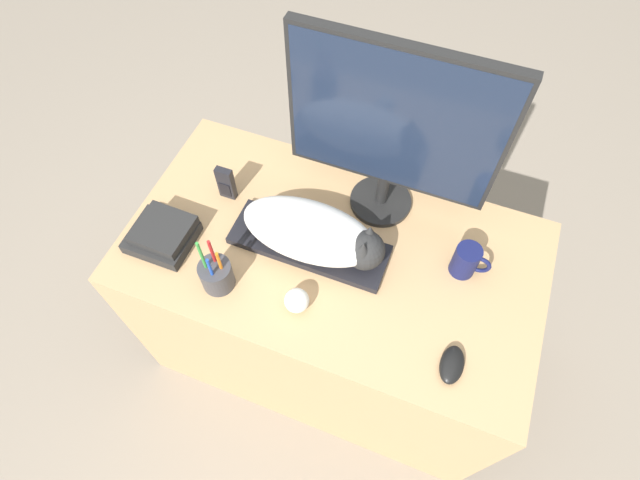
{
  "coord_description": "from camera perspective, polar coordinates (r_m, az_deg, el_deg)",
  "views": [
    {
      "loc": [
        0.24,
        -0.37,
        2.03
      ],
      "look_at": [
        -0.04,
        0.33,
        0.82
      ],
      "focal_mm": 28.0,
      "sensor_mm": 36.0,
      "label": 1
    }
  ],
  "objects": [
    {
      "name": "ground_plane",
      "position": [
        2.07,
        -2.55,
        -19.93
      ],
      "size": [
        12.0,
        12.0,
        0.0
      ],
      "primitive_type": "plane",
      "color": "gray"
    },
    {
      "name": "desk",
      "position": [
        1.81,
        1.21,
        -7.41
      ],
      "size": [
        1.24,
        0.69,
        0.76
      ],
      "color": "tan",
      "rests_on": "ground_plane"
    },
    {
      "name": "keyboard",
      "position": [
        1.47,
        -1.25,
        -0.51
      ],
      "size": [
        0.47,
        0.16,
        0.02
      ],
      "color": "black",
      "rests_on": "desk"
    },
    {
      "name": "cat",
      "position": [
        1.4,
        -0.39,
        0.77
      ],
      "size": [
        0.42,
        0.19,
        0.13
      ],
      "color": "white",
      "rests_on": "keyboard"
    },
    {
      "name": "monitor",
      "position": [
        1.33,
        8.36,
        12.63
      ],
      "size": [
        0.57,
        0.19,
        0.58
      ],
      "color": "black",
      "rests_on": "desk"
    },
    {
      "name": "computer_mouse",
      "position": [
        1.36,
        14.83,
        -13.61
      ],
      "size": [
        0.06,
        0.11,
        0.03
      ],
      "color": "black",
      "rests_on": "desk"
    },
    {
      "name": "coffee_mug",
      "position": [
        1.45,
        16.41,
        -2.29
      ],
      "size": [
        0.11,
        0.07,
        0.11
      ],
      "color": "#141947",
      "rests_on": "desk"
    },
    {
      "name": "pen_cup",
      "position": [
        1.41,
        -11.75,
        -3.89
      ],
      "size": [
        0.09,
        0.09,
        0.21
      ],
      "color": "#38383D",
      "rests_on": "desk"
    },
    {
      "name": "baseball",
      "position": [
        1.36,
        -2.68,
        -6.92
      ],
      "size": [
        0.07,
        0.07,
        0.07
      ],
      "color": "silver",
      "rests_on": "desk"
    },
    {
      "name": "phone",
      "position": [
        1.57,
        -10.69,
        6.38
      ],
      "size": [
        0.05,
        0.03,
        0.12
      ],
      "color": "black",
      "rests_on": "desk"
    },
    {
      "name": "book_stack",
      "position": [
        1.54,
        -17.57,
        0.61
      ],
      "size": [
        0.18,
        0.16,
        0.07
      ],
      "color": "black",
      "rests_on": "desk"
    }
  ]
}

